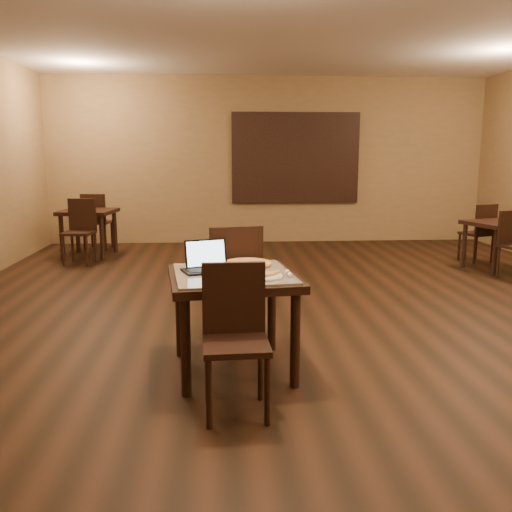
{
  "coord_description": "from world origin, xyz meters",
  "views": [
    {
      "loc": [
        -0.89,
        -5.04,
        1.63
      ],
      "look_at": [
        -0.62,
        -0.94,
        0.85
      ],
      "focal_mm": 38.0,
      "sensor_mm": 36.0,
      "label": 1
    }
  ],
  "objects": [
    {
      "name": "ground",
      "position": [
        0.0,
        0.0,
        0.0
      ],
      "size": [
        10.0,
        10.0,
        0.0
      ],
      "primitive_type": "plane",
      "color": "black",
      "rests_on": "ground"
    },
    {
      "name": "wall_back",
      "position": [
        0.0,
        5.0,
        1.5
      ],
      "size": [
        8.0,
        0.02,
        3.0
      ],
      "primitive_type": "cube",
      "color": "#8F6D49",
      "rests_on": "ground"
    },
    {
      "name": "mural",
      "position": [
        0.5,
        4.96,
        1.55
      ],
      "size": [
        2.34,
        0.05,
        1.64
      ],
      "color": "#265A8D",
      "rests_on": "wall_back"
    },
    {
      "name": "tiled_table",
      "position": [
        -0.8,
        -1.13,
        0.66
      ],
      "size": [
        1.03,
        1.03,
        0.76
      ],
      "rotation": [
        0.0,
        0.0,
        0.12
      ],
      "color": "black",
      "rests_on": "ground"
    },
    {
      "name": "chair_main_near",
      "position": [
        -0.81,
        -1.75,
        0.53
      ],
      "size": [
        0.43,
        0.43,
        0.94
      ],
      "rotation": [
        0.0,
        0.0,
        0.04
      ],
      "color": "black",
      "rests_on": "ground"
    },
    {
      "name": "chair_main_far",
      "position": [
        -0.78,
        -0.52,
        0.59
      ],
      "size": [
        0.54,
        0.54,
        1.04
      ],
      "rotation": [
        0.0,
        0.0,
        3.36
      ],
      "color": "black",
      "rests_on": "ground"
    },
    {
      "name": "laptop",
      "position": [
        -1.0,
        -1.03,
        0.82
      ],
      "size": [
        0.39,
        0.36,
        0.22
      ],
      "rotation": [
        0.0,
        0.0,
        0.34
      ],
      "color": "black",
      "rests_on": "tiled_table"
    },
    {
      "name": "plate",
      "position": [
        -0.58,
        -1.31,
        0.77
      ],
      "size": [
        0.26,
        0.26,
        0.01
      ],
      "primitive_type": "cylinder",
      "color": "white",
      "rests_on": "tiled_table"
    },
    {
      "name": "pizza_slice",
      "position": [
        -0.58,
        -1.31,
        0.79
      ],
      "size": [
        0.26,
        0.26,
        0.02
      ],
      "primitive_type": null,
      "rotation": [
        0.0,
        0.0,
        0.66
      ],
      "color": "#D2B88C",
      "rests_on": "plate"
    },
    {
      "name": "pizza_pan",
      "position": [
        -0.68,
        -0.89,
        0.77
      ],
      "size": [
        0.35,
        0.35,
        0.01
      ],
      "primitive_type": "cylinder",
      "color": "silver",
      "rests_on": "tiled_table"
    },
    {
      "name": "pizza_whole",
      "position": [
        -0.68,
        -0.89,
        0.78
      ],
      "size": [
        0.38,
        0.38,
        0.03
      ],
      "color": "#D2B88C",
      "rests_on": "pizza_pan"
    },
    {
      "name": "spatula",
      "position": [
        -0.66,
        -0.91,
        0.79
      ],
      "size": [
        0.21,
        0.24,
        0.01
      ],
      "primitive_type": "cube",
      "rotation": [
        0.0,
        0.0,
        0.62
      ],
      "color": "silver",
      "rests_on": "pizza_whole"
    },
    {
      "name": "napkin_roll",
      "position": [
        -0.4,
        -1.27,
        0.78
      ],
      "size": [
        0.04,
        0.15,
        0.04
      ],
      "rotation": [
        0.0,
        0.0,
        0.07
      ],
      "color": "white",
      "rests_on": "tiled_table"
    },
    {
      "name": "other_table_a",
      "position": [
        3.0,
        2.27,
        0.57
      ],
      "size": [
        0.92,
        0.92,
        0.69
      ],
      "rotation": [
        0.0,
        0.0,
        0.29
      ],
      "color": "black",
      "rests_on": "ground"
    },
    {
      "name": "other_table_a_chair_far",
      "position": [
        3.02,
        2.8,
        0.5
      ],
      "size": [
        0.48,
        0.48,
        0.89
      ],
      "rotation": [
        0.0,
        0.0,
        3.44
      ],
      "color": "black",
      "rests_on": "ground"
    },
    {
      "name": "other_table_b",
      "position": [
        -3.0,
        3.74,
        0.62
      ],
      "size": [
        0.89,
        0.89,
        0.75
      ],
      "rotation": [
        0.0,
        0.0,
        -0.12
      ],
      "color": "black",
      "rests_on": "ground"
    },
    {
      "name": "other_table_b_chair_near",
      "position": [
        -2.99,
        3.18,
        0.54
      ],
      "size": [
        0.47,
        0.47,
        0.97
      ],
      "rotation": [
        0.0,
        0.0,
        -0.12
      ],
      "color": "black",
      "rests_on": "ground"
    },
    {
      "name": "other_table_b_chair_far",
      "position": [
        -3.01,
        4.3,
        0.54
      ],
      "size": [
        0.47,
        0.47,
        0.97
      ],
      "rotation": [
        0.0,
        0.0,
        3.02
      ],
      "color": "black",
      "rests_on": "ground"
    }
  ]
}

